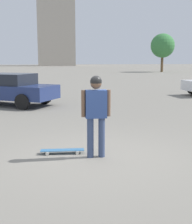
{
  "coord_description": "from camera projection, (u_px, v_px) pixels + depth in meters",
  "views": [
    {
      "loc": [
        1.03,
        6.42,
        2.11
      ],
      "look_at": [
        0.0,
        0.0,
        0.99
      ],
      "focal_mm": 50.0,
      "sensor_mm": 36.0,
      "label": 1
    }
  ],
  "objects": [
    {
      "name": "ground_plane",
      "position": [
        96.0,
        157.0,
        6.77
      ],
      "size": [
        220.0,
        220.0,
        0.0
      ],
      "primitive_type": "plane",
      "color": "gray"
    },
    {
      "name": "person",
      "position": [
        96.0,
        109.0,
        6.59
      ],
      "size": [
        0.63,
        0.25,
        1.76
      ],
      "rotation": [
        0.0,
        0.0,
        3.13
      ],
      "color": "#38476B",
      "rests_on": "ground_plane"
    },
    {
      "name": "skateboard",
      "position": [
        62.0,
        150.0,
        6.99
      ],
      "size": [
        0.98,
        0.31,
        0.09
      ],
      "rotation": [
        0.0,
        0.0,
        -0.07
      ],
      "color": "#336693",
      "rests_on": "ground_plane"
    },
    {
      "name": "car_parked_near",
      "position": [
        9.0,
        89.0,
        14.21
      ],
      "size": [
        4.73,
        3.8,
        1.44
      ],
      "rotation": [
        0.0,
        0.0,
        -0.54
      ],
      "color": "navy",
      "rests_on": "ground_plane"
    },
    {
      "name": "building_block_distant",
      "position": [
        56.0,
        25.0,
        91.92
      ],
      "size": [
        10.73,
        8.71,
        24.02
      ],
      "color": "#B2A899",
      "rests_on": "ground_plane"
    },
    {
      "name": "tree_distant",
      "position": [
        163.0,
        46.0,
        49.15
      ],
      "size": [
        3.77,
        3.77,
        6.01
      ],
      "color": "brown",
      "rests_on": "ground_plane"
    }
  ]
}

